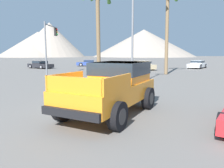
{
  "coord_description": "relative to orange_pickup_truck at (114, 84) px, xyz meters",
  "views": [
    {
      "loc": [
        1.09,
        -8.31,
        2.31
      ],
      "look_at": [
        0.29,
        0.71,
        1.02
      ],
      "focal_mm": 35.0,
      "sensor_mm": 36.0,
      "label": 1
    }
  ],
  "objects": [
    {
      "name": "street_lamp_post",
      "position": [
        0.72,
        6.85,
        3.87
      ],
      "size": [
        0.9,
        0.24,
        8.38
      ],
      "color": "slate",
      "rests_on": "ground_plane"
    },
    {
      "name": "parked_car_tan",
      "position": [
        2.21,
        22.43,
        -0.49
      ],
      "size": [
        3.62,
        4.81,
        1.23
      ],
      "rotation": [
        0.0,
        0.0,
        0.47
      ],
      "color": "tan",
      "rests_on": "ground_plane"
    },
    {
      "name": "palm_tree_tall",
      "position": [
        4.43,
        15.95,
        5.8
      ],
      "size": [
        2.78,
        2.77,
        9.34
      ],
      "color": "brown",
      "rests_on": "ground_plane"
    },
    {
      "name": "parked_car_dark",
      "position": [
        -13.07,
        23.67,
        -0.53
      ],
      "size": [
        4.51,
        3.63,
        1.13
      ],
      "rotation": [
        0.0,
        0.0,
        4.18
      ],
      "color": "#232328",
      "rests_on": "ground_plane"
    },
    {
      "name": "palm_tree_short",
      "position": [
        -2.38,
        11.94,
        4.96
      ],
      "size": [
        2.77,
        2.68,
        8.19
      ],
      "color": "brown",
      "rests_on": "ground_plane"
    },
    {
      "name": "parked_car_white",
      "position": [
        10.73,
        26.1,
        -0.5
      ],
      "size": [
        3.83,
        4.7,
        1.18
      ],
      "rotation": [
        0.0,
        0.0,
        2.59
      ],
      "color": "white",
      "rests_on": "ground_plane"
    },
    {
      "name": "ground_plane",
      "position": [
        -0.41,
        -0.02,
        -1.11
      ],
      "size": [
        320.0,
        320.0,
        0.0
      ],
      "primitive_type": "plane",
      "color": "slate"
    },
    {
      "name": "traffic_light_main",
      "position": [
        -8.03,
        14.88,
        2.71
      ],
      "size": [
        0.38,
        3.66,
        5.45
      ],
      "rotation": [
        0.0,
        0.0,
        1.57
      ],
      "color": "slate",
      "rests_on": "ground_plane"
    },
    {
      "name": "distant_mountain_range",
      "position": [
        -20.56,
        124.45,
        7.38
      ],
      "size": [
        116.61,
        68.57,
        19.8
      ],
      "color": "gray",
      "rests_on": "ground_plane"
    },
    {
      "name": "orange_pickup_truck",
      "position": [
        0.0,
        0.0,
        0.0
      ],
      "size": [
        3.69,
        5.33,
        1.95
      ],
      "rotation": [
        0.0,
        0.0,
        -0.38
      ],
      "color": "orange",
      "rests_on": "ground_plane"
    },
    {
      "name": "parked_car_blue",
      "position": [
        -6.91,
        29.94,
        -0.56
      ],
      "size": [
        4.29,
        2.3,
        1.06
      ],
      "rotation": [
        0.0,
        0.0,
        1.71
      ],
      "color": "#334C9E",
      "rests_on": "ground_plane"
    }
  ]
}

